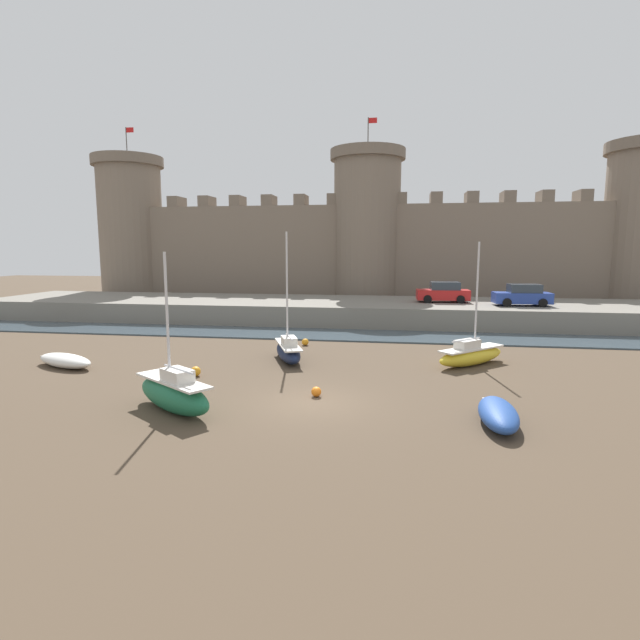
{
  "coord_description": "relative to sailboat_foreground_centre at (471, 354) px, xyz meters",
  "views": [
    {
      "loc": [
        3.23,
        -18.35,
        5.93
      ],
      "look_at": [
        -0.47,
        5.12,
        2.5
      ],
      "focal_mm": 28.0,
      "sensor_mm": 36.0,
      "label": 1
    }
  ],
  "objects": [
    {
      "name": "ground_plane",
      "position": [
        -6.97,
        -7.46,
        -0.56
      ],
      "size": [
        160.0,
        160.0,
        0.0
      ],
      "primitive_type": "plane",
      "color": "#4C3D2D"
    },
    {
      "name": "water_channel",
      "position": [
        -6.97,
        7.59,
        -0.51
      ],
      "size": [
        80.0,
        4.5,
        0.1
      ],
      "primitive_type": "cube",
      "color": "#3D4C56",
      "rests_on": "ground"
    },
    {
      "name": "quay_road",
      "position": [
        -6.97,
        14.84,
        0.26
      ],
      "size": [
        62.55,
        10.0,
        1.64
      ],
      "primitive_type": "cube",
      "color": "slate",
      "rests_on": "ground"
    },
    {
      "name": "castle",
      "position": [
        -6.97,
        24.74,
        6.16
      ],
      "size": [
        57.87,
        7.31,
        18.44
      ],
      "color": "#7A6B5B",
      "rests_on": "ground"
    },
    {
      "name": "sailboat_foreground_centre",
      "position": [
        0.0,
        0.0,
        0.0
      ],
      "size": [
        4.08,
        3.95,
        6.25
      ],
      "color": "yellow",
      "rests_on": "ground"
    },
    {
      "name": "rowboat_near_channel_right",
      "position": [
        -20.21,
        -3.61,
        -0.21
      ],
      "size": [
        3.95,
        2.58,
        0.67
      ],
      "color": "silver",
      "rests_on": "ground"
    },
    {
      "name": "sailboat_foreground_right",
      "position": [
        -11.76,
        -9.24,
        0.13
      ],
      "size": [
        4.18,
        3.41,
        5.81
      ],
      "color": "#1E6B47",
      "rests_on": "ground"
    },
    {
      "name": "rowboat_near_channel_left",
      "position": [
        -0.32,
        -8.86,
        -0.16
      ],
      "size": [
        1.37,
        3.44,
        0.76
      ],
      "color": "#234793",
      "rests_on": "ground"
    },
    {
      "name": "sailboat_midflat_centre",
      "position": [
        -9.44,
        -0.46,
        0.01
      ],
      "size": [
        2.58,
        4.38,
        6.78
      ],
      "color": "#141E3D",
      "rests_on": "ground"
    },
    {
      "name": "mooring_buoy_off_centre",
      "position": [
        -9.33,
        3.82,
        -0.35
      ],
      "size": [
        0.42,
        0.42,
        0.42
      ],
      "primitive_type": "sphere",
      "color": "orange",
      "rests_on": "ground"
    },
    {
      "name": "mooring_buoy_near_channel",
      "position": [
        -13.01,
        -4.32,
        -0.33
      ],
      "size": [
        0.47,
        0.47,
        0.47
      ],
      "primitive_type": "sphere",
      "color": "orange",
      "rests_on": "ground"
    },
    {
      "name": "mooring_buoy_mid_mud",
      "position": [
        -6.92,
        -6.63,
        -0.36
      ],
      "size": [
        0.41,
        0.41,
        0.41
      ],
      "primitive_type": "sphere",
      "color": "orange",
      "rests_on": "ground"
    },
    {
      "name": "car_quay_east",
      "position": [
        5.47,
        13.33,
        1.86
      ],
      "size": [
        4.18,
        2.04,
        1.62
      ],
      "color": "#263F99",
      "rests_on": "quay_road"
    },
    {
      "name": "car_quay_centre_west",
      "position": [
        -0.18,
        15.0,
        1.86
      ],
      "size": [
        4.18,
        2.04,
        1.62
      ],
      "color": "red",
      "rests_on": "quay_road"
    }
  ]
}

